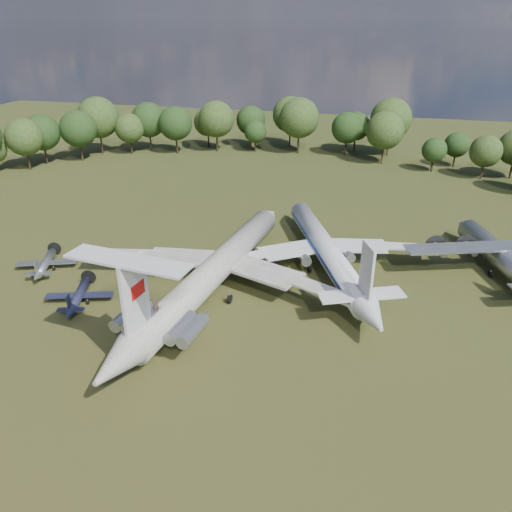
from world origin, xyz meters
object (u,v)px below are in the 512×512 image
(il62_airliner, at_px, (215,275))
(person_on_il62, at_px, (155,305))
(tu104_jet, at_px, (326,254))
(small_prop_northwest, at_px, (46,265))
(small_prop_west, at_px, (79,298))
(an12_transport, at_px, (503,261))

(il62_airliner, height_order, person_on_il62, person_on_il62)
(il62_airliner, relative_size, tu104_jet, 1.16)
(tu104_jet, height_order, person_on_il62, person_on_il62)
(tu104_jet, relative_size, small_prop_northwest, 3.84)
(small_prop_northwest, bearing_deg, small_prop_west, -56.60)
(tu104_jet, bearing_deg, person_on_il62, -144.50)
(an12_transport, distance_m, small_prop_west, 64.10)
(il62_airliner, height_order, tu104_jet, il62_airliner)
(an12_transport, bearing_deg, small_prop_west, -176.81)
(small_prop_west, xyz_separation_m, person_on_il62, (15.66, -7.46, 5.60))
(il62_airliner, xyz_separation_m, person_on_il62, (-1.82, -15.51, 3.75))
(small_prop_northwest, bearing_deg, il62_airliner, -20.53)
(small_prop_west, distance_m, small_prop_northwest, 13.42)
(tu104_jet, distance_m, small_prop_northwest, 44.73)
(tu104_jet, height_order, an12_transport, tu104_jet)
(small_prop_west, bearing_deg, tu104_jet, 13.74)
(an12_transport, relative_size, small_prop_west, 2.68)
(small_prop_northwest, relative_size, person_on_il62, 6.61)
(small_prop_west, distance_m, person_on_il62, 18.23)
(an12_transport, bearing_deg, person_on_il62, -162.98)
(il62_airliner, relative_size, an12_transport, 1.65)
(tu104_jet, xyz_separation_m, small_prop_west, (-32.13, -19.87, -1.51))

